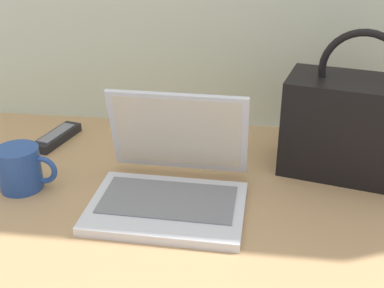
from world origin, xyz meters
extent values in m
cube|color=tan|center=(0.00, 0.00, 0.01)|extent=(1.60, 0.76, 0.03)
cube|color=silver|center=(-0.08, -0.07, 0.04)|extent=(0.32, 0.23, 0.02)
cube|color=slate|center=(-0.08, -0.06, 0.05)|extent=(0.27, 0.15, 0.00)
cube|color=silver|center=(-0.08, 0.06, 0.14)|extent=(0.30, 0.07, 0.20)
cube|color=beige|center=(-0.08, 0.06, 0.15)|extent=(0.27, 0.06, 0.17)
cylinder|color=#26478C|center=(-0.41, -0.02, 0.08)|extent=(0.09, 0.09, 0.10)
torus|color=#26478C|center=(-0.36, -0.02, 0.08)|extent=(0.07, 0.01, 0.07)
cylinder|color=brown|center=(-0.41, -0.02, 0.12)|extent=(0.08, 0.08, 0.00)
cube|color=black|center=(-0.42, 0.22, 0.04)|extent=(0.08, 0.17, 0.02)
cube|color=slate|center=(-0.42, 0.22, 0.05)|extent=(0.06, 0.12, 0.00)
cube|color=black|center=(0.30, 0.15, 0.14)|extent=(0.33, 0.23, 0.22)
torus|color=black|center=(0.30, 0.15, 0.27)|extent=(0.18, 0.06, 0.18)
camera|label=1|loc=(0.08, -0.90, 0.59)|focal=46.79mm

